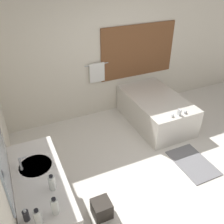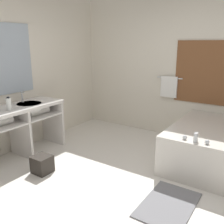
{
  "view_description": "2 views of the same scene",
  "coord_description": "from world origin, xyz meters",
  "views": [
    {
      "loc": [
        -1.97,
        -2.24,
        3.01
      ],
      "look_at": [
        -0.58,
        0.8,
        0.89
      ],
      "focal_mm": 40.0,
      "sensor_mm": 36.0,
      "label": 1
    },
    {
      "loc": [
        1.4,
        -2.39,
        1.8
      ],
      "look_at": [
        -0.66,
        0.72,
        0.76
      ],
      "focal_mm": 40.0,
      "sensor_mm": 36.0,
      "label": 2
    }
  ],
  "objects": [
    {
      "name": "waste_bin",
      "position": [
        -1.21,
        -0.25,
        0.12
      ],
      "size": [
        0.25,
        0.25,
        0.25
      ],
      "color": "#2D2823",
      "rests_on": "ground_plane"
    },
    {
      "name": "wall_left_with_mirror",
      "position": [
        -2.23,
        -0.0,
        1.35
      ],
      "size": [
        0.08,
        7.4,
        2.7
      ],
      "color": "silver",
      "rests_on": "ground_plane"
    },
    {
      "name": "bath_mat",
      "position": [
        0.58,
        0.02,
        0.01
      ],
      "size": [
        0.54,
        0.84,
        0.02
      ],
      "color": "slate",
      "rests_on": "ground_plane"
    },
    {
      "name": "wall_back_with_blinds",
      "position": [
        0.02,
        2.23,
        1.35
      ],
      "size": [
        7.4,
        0.13,
        2.7
      ],
      "color": "silver",
      "rests_on": "ground_plane"
    },
    {
      "name": "ground_plane",
      "position": [
        0.0,
        0.0,
        0.0
      ],
      "size": [
        16.0,
        16.0,
        0.0
      ],
      "primitive_type": "plane",
      "color": "silver",
      "rests_on": "ground"
    },
    {
      "name": "water_bottle_2",
      "position": [
        -1.79,
        -0.29,
        0.94
      ],
      "size": [
        0.08,
        0.08,
        0.2
      ],
      "color": "silver",
      "rests_on": "vanity_counter"
    },
    {
      "name": "vanity_counter",
      "position": [
        -1.9,
        -0.04,
        0.63
      ],
      "size": [
        0.58,
        1.45,
        0.84
      ],
      "color": "white",
      "rests_on": "ground_plane"
    },
    {
      "name": "sink_faucet",
      "position": [
        -2.06,
        0.15,
        0.93
      ],
      "size": [
        0.09,
        0.04,
        0.18
      ],
      "color": "silver",
      "rests_on": "vanity_counter"
    },
    {
      "name": "bathtub",
      "position": [
        0.66,
        1.37,
        0.32
      ],
      "size": [
        0.99,
        1.65,
        0.71
      ],
      "color": "silver",
      "rests_on": "ground_plane"
    }
  ]
}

